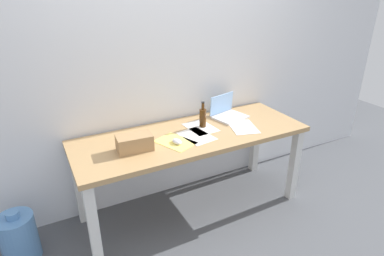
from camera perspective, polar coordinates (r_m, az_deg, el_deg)
The scene contains 12 objects.
ground_plane at distance 3.07m, azimuth 0.00°, elevation -13.82°, with size 8.00×8.00×0.00m, color #515459.
back_wall at distance 2.84m, azimuth -3.90°, elevation 12.21°, with size 5.20×0.08×2.60m, color white.
desk at distance 2.71m, azimuth 0.00°, elevation -2.84°, with size 1.94×0.70×0.75m.
laptop_right at distance 3.00m, azimuth 6.28°, elevation 2.64°, with size 0.33×0.30×0.20m.
beer_bottle at distance 2.76m, azimuth 1.91°, elevation 1.88°, with size 0.06×0.06×0.23m.
computer_mouse at distance 2.50m, azimuth -2.69°, elevation -2.38°, with size 0.06×0.10×0.03m, color silver.
cardboard_box at distance 2.42m, azimuth -10.05°, elevation -2.58°, with size 0.26×0.15×0.12m, color tan.
paper_sheet_near_back at distance 2.78m, azimuth 1.51°, elevation 0.11°, with size 0.21×0.30×0.00m, color white.
paper_sheet_front_right at distance 2.82m, azimuth 8.98°, elevation 0.16°, with size 0.21×0.30×0.00m, color white.
paper_yellow_folder at distance 2.53m, azimuth -2.94°, elevation -2.47°, with size 0.21×0.30×0.00m, color #F4E06B.
paper_sheet_center at distance 2.62m, azimuth 0.80°, elevation -1.42°, with size 0.21×0.30×0.00m, color white.
water_cooler_jug at distance 2.80m, azimuth -28.17°, elevation -16.61°, with size 0.26×0.26×0.42m.
Camera 1 is at (-1.11, -2.14, 1.89)m, focal length 30.34 mm.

